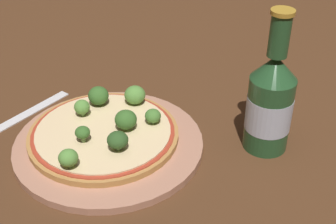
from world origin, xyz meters
TOP-DOWN VIEW (x-y plane):
  - ground_plane at (0.00, 0.00)m, footprint 3.00×3.00m
  - plate at (-0.02, -0.02)m, footprint 0.30×0.30m
  - pizza at (-0.03, -0.02)m, footprint 0.24×0.24m
  - broccoli_floret_0 at (-0.00, 0.00)m, footprint 0.03×0.03m
  - broccoli_floret_1 at (0.02, -0.05)m, footprint 0.03×0.03m
  - broccoli_floret_2 at (-0.03, 0.07)m, footprint 0.04×0.04m
  - broccoli_floret_3 at (-0.02, -0.11)m, footprint 0.03×0.03m
  - broccoli_floret_4 at (-0.08, 0.04)m, footprint 0.03×0.03m
  - broccoli_floret_5 at (0.03, 0.03)m, footprint 0.03×0.03m
  - broccoli_floret_6 at (-0.04, -0.06)m, footprint 0.02×0.02m
  - broccoli_floret_7 at (-0.08, 0.00)m, footprint 0.03×0.03m
  - beer_bottle at (0.20, 0.09)m, footprint 0.07×0.07m
  - fork at (-0.20, -0.02)m, footprint 0.05×0.20m

SIDE VIEW (x-z plane):
  - ground_plane at x=0.00m, z-range 0.00..0.00m
  - fork at x=-0.20m, z-range 0.00..0.00m
  - plate at x=-0.02m, z-range 0.00..0.01m
  - pizza at x=-0.03m, z-range 0.01..0.03m
  - broccoli_floret_5 at x=0.03m, z-range 0.03..0.05m
  - broccoli_floret_3 at x=-0.02m, z-range 0.03..0.06m
  - broccoli_floret_2 at x=-0.03m, z-range 0.03..0.06m
  - broccoli_floret_6 at x=-0.04m, z-range 0.03..0.06m
  - broccoli_floret_7 at x=-0.08m, z-range 0.03..0.06m
  - broccoli_floret_4 at x=-0.08m, z-range 0.03..0.06m
  - broccoli_floret_1 at x=0.02m, z-range 0.03..0.06m
  - broccoli_floret_0 at x=0.00m, z-range 0.03..0.06m
  - beer_bottle at x=0.20m, z-range -0.03..0.19m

